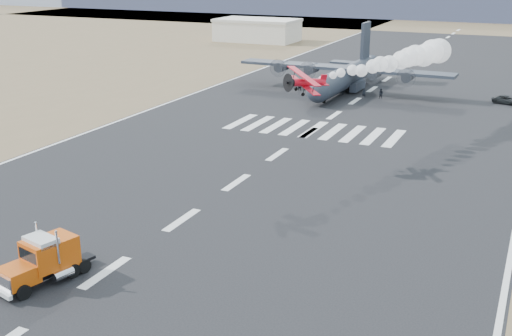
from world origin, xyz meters
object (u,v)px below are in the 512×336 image
Objects in this scene: crew_g at (330,90)px; semi_truck at (44,260)px; aerobatic_biplane at (306,82)px; crew_f at (300,86)px; crew_h at (315,88)px; transport_aircraft at (347,75)px; crew_d at (318,93)px; support_vehicle at (508,100)px; hangar_left at (257,30)px; crew_b at (381,94)px; crew_a at (364,93)px; crew_e at (316,91)px; crew_c at (343,90)px.

semi_truck is at bearing 25.94° from crew_g.
aerobatic_biplane is at bearing 38.01° from crew_g.
crew_h is (3.42, -0.66, -0.17)m from crew_f.
crew_h is (-4.74, -4.28, -2.29)m from transport_aircraft.
crew_g is at bearing 121.96° from aerobatic_biplane.
semi_truck is 74.89m from crew_d.
support_vehicle is at bearing -139.64° from crew_d.
crew_b is at bearing -51.26° from hangar_left.
hangar_left is 80.18m from transport_aircraft.
hangar_left is at bearing 116.37° from crew_a.
crew_e is at bearing -62.00° from crew_f.
crew_h is at bearing 114.57° from support_vehicle.
transport_aircraft is at bearing -53.46° from hangar_left.
semi_truck is (48.65, -148.06, -1.57)m from hangar_left.
crew_h is at bearing -36.81° from crew_f.
crew_d is 5.03m from crew_h.
aerobatic_biplane is 43.79m from crew_e.
crew_b reaches higher than crew_a.
crew_a is 13.18m from crew_f.
crew_c is 0.94× the size of crew_f.
aerobatic_biplane is at bearing -94.61° from crew_f.
crew_b reaches higher than crew_g.
crew_g is at bearing -111.57° from transport_aircraft.
crew_b is (3.02, 0.21, 0.07)m from crew_a.
crew_e is at bearing 119.40° from support_vehicle.
crew_f is at bearing -71.71° from crew_g.
hangar_left reaches higher than crew_f.
semi_truck is 5.41× the size of crew_e.
crew_d reaches higher than crew_g.
transport_aircraft reaches higher than crew_a.
crew_g is (-2.72, 79.40, -1.05)m from semi_truck.
crew_e is 3.23m from crew_g.
transport_aircraft is at bearing -57.15° from crew_h.
crew_f reaches higher than crew_d.
crew_f is at bearing -18.61° from crew_d.
crew_d is (-3.55, 74.80, -1.01)m from semi_truck.
crew_e is at bearing -165.69° from crew_h.
crew_c is 5.94m from crew_d.
crew_d is (-10.59, -3.87, -0.11)m from crew_b.
crew_d is 2.09m from crew_e.
crew_b is (7.94, -4.98, -2.13)m from transport_aircraft.
crew_f is at bearing -52.19° from crew_e.
crew_h is (-5.65, 79.37, -1.06)m from semi_truck.
hangar_left is 81.09m from crew_h.
crew_f is (-5.52, 5.23, 0.11)m from crew_d.
crew_b is at bearing 120.55° from support_vehicle.
crew_g is at bearing -7.90° from crew_c.
semi_truck reaches higher than support_vehicle.
hangar_left reaches higher than crew_a.
crew_h is (-5.21, -0.48, -0.12)m from crew_c.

